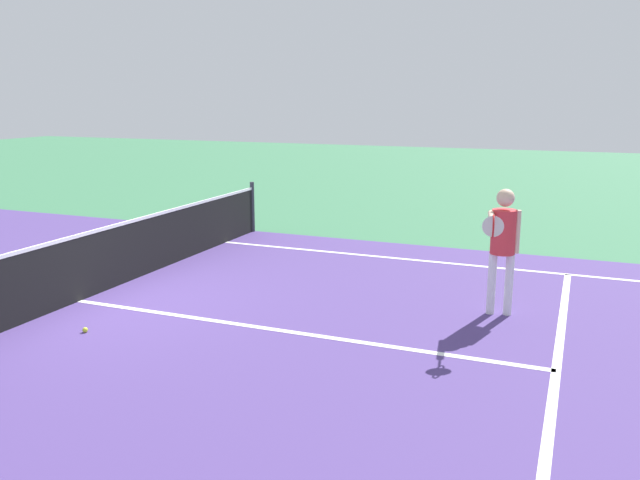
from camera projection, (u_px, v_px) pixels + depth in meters
The scene contains 8 objects.
ground_plane at pixel (79, 301), 9.23m from camera, with size 60.00×60.00×0.00m, color #38724C.
court_surface_inbounds at pixel (79, 301), 9.23m from camera, with size 10.62×24.40×0.00m, color #4C387A.
line_sideline_right at pixel (539, 272), 10.77m from camera, with size 0.10×11.89×0.01m, color white.
line_service_near at pixel (556, 371), 6.88m from camera, with size 8.22×0.10×0.01m, color white.
line_center_service at pixel (283, 331), 8.06m from camera, with size 0.10×6.40×0.01m, color white.
net at pixel (77, 268), 9.13m from camera, with size 10.62×0.09×1.07m.
player_near at pixel (503, 238), 8.43m from camera, with size 1.23×0.42×1.69m.
tennis_ball_near_net at pixel (85, 330), 8.00m from camera, with size 0.07×0.07×0.07m, color #CCE033.
Camera 1 is at (-6.89, -6.49, 2.85)m, focal length 36.48 mm.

